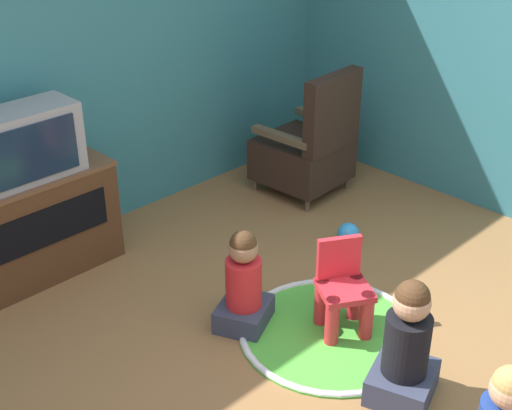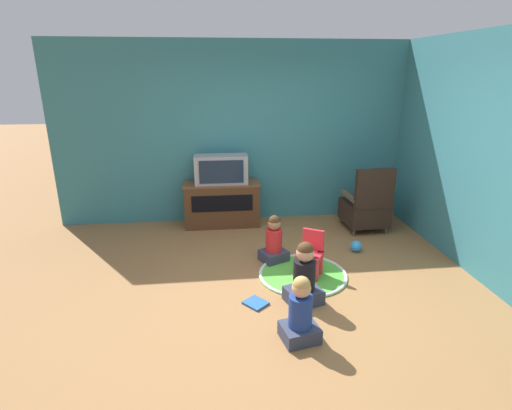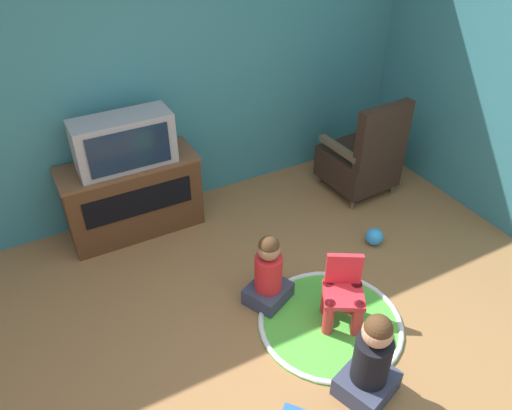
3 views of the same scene
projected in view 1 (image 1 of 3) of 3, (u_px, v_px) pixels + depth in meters
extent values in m
plane|color=olive|center=(350.00, 398.00, 3.53)|extent=(30.00, 30.00, 0.00)
cube|color=teal|center=(11.00, 47.00, 4.21)|extent=(5.39, 0.12, 2.69)
cube|color=#4C2D19|center=(24.00, 228.00, 4.35)|extent=(1.11, 0.43, 0.67)
cube|color=brown|center=(16.00, 180.00, 4.20)|extent=(1.14, 0.44, 0.02)
cube|color=black|center=(41.00, 229.00, 4.17)|extent=(0.89, 0.01, 0.24)
cube|color=#939399|center=(13.00, 147.00, 4.07)|extent=(0.77, 0.30, 0.42)
cube|color=#142338|center=(26.00, 155.00, 3.97)|extent=(0.63, 0.02, 0.33)
cylinder|color=brown|center=(296.00, 164.00, 5.86)|extent=(0.04, 0.04, 0.10)
cylinder|color=brown|center=(255.00, 184.00, 5.53)|extent=(0.04, 0.04, 0.10)
cylinder|color=brown|center=(347.00, 182.00, 5.55)|extent=(0.04, 0.04, 0.10)
cylinder|color=brown|center=(307.00, 205.00, 5.22)|extent=(0.04, 0.04, 0.10)
cube|color=black|center=(302.00, 159.00, 5.44)|extent=(0.62, 0.64, 0.32)
cube|color=black|center=(333.00, 113.00, 5.08)|extent=(0.56, 0.13, 0.56)
cube|color=brown|center=(324.00, 118.00, 5.49)|extent=(0.10, 0.52, 0.05)
cube|color=brown|center=(281.00, 137.00, 5.15)|extent=(0.10, 0.52, 0.05)
cylinder|color=red|center=(332.00, 322.00, 3.83)|extent=(0.08, 0.08, 0.29)
cylinder|color=red|center=(367.00, 317.00, 3.87)|extent=(0.08, 0.08, 0.29)
cylinder|color=red|center=(321.00, 302.00, 3.99)|extent=(0.08, 0.08, 0.29)
cylinder|color=red|center=(354.00, 297.00, 4.03)|extent=(0.08, 0.08, 0.29)
cube|color=red|center=(345.00, 290.00, 3.87)|extent=(0.37, 0.37, 0.04)
cube|color=red|center=(339.00, 257.00, 3.90)|extent=(0.23, 0.16, 0.25)
cylinder|color=green|center=(331.00, 333.00, 3.97)|extent=(1.04, 1.04, 0.01)
torus|color=silver|center=(331.00, 332.00, 3.97)|extent=(1.03, 1.03, 0.04)
sphere|color=tan|center=(510.00, 390.00, 2.84)|extent=(0.17, 0.17, 0.17)
sphere|color=tan|center=(511.00, 384.00, 2.83)|extent=(0.15, 0.15, 0.15)
cube|color=#33384C|center=(402.00, 382.00, 3.52)|extent=(0.42, 0.39, 0.15)
cylinder|color=black|center=(407.00, 345.00, 3.41)|extent=(0.22, 0.22, 0.32)
sphere|color=tan|center=(412.00, 303.00, 3.29)|extent=(0.18, 0.18, 0.18)
sphere|color=#472D19|center=(413.00, 297.00, 3.28)|extent=(0.17, 0.17, 0.17)
cube|color=#33384C|center=(244.00, 314.00, 4.02)|extent=(0.39, 0.37, 0.13)
cylinder|color=red|center=(244.00, 283.00, 3.93)|extent=(0.20, 0.20, 0.29)
sphere|color=#9E7051|center=(243.00, 248.00, 3.82)|extent=(0.16, 0.16, 0.16)
sphere|color=#472D19|center=(243.00, 244.00, 3.81)|extent=(0.15, 0.15, 0.15)
sphere|color=#3399E5|center=(348.00, 234.00, 4.80)|extent=(0.15, 0.15, 0.15)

